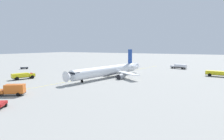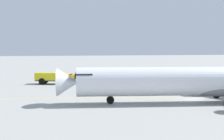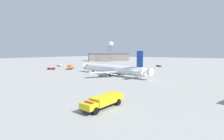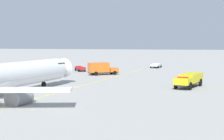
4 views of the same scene
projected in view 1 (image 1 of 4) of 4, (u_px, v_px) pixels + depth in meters
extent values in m
plane|color=#9E9E99|center=(99.00, 77.00, 84.99)|extent=(600.00, 600.00, 0.00)
cylinder|color=white|center=(108.00, 71.00, 83.83)|extent=(39.30, 11.27, 4.08)
cone|color=white|center=(69.00, 76.00, 67.87)|extent=(3.67, 4.37, 3.88)
cone|color=white|center=(134.00, 66.00, 99.98)|extent=(4.57, 4.15, 3.47)
cube|color=black|center=(74.00, 73.00, 69.45)|extent=(3.00, 3.85, 0.70)
ellipsoid|color=slate|center=(111.00, 73.00, 85.47)|extent=(14.56, 6.22, 2.24)
cube|color=#193D93|center=(130.00, 56.00, 96.39)|extent=(3.19, 0.83, 6.99)
cube|color=white|center=(135.00, 66.00, 95.01)|extent=(3.40, 4.97, 0.20)
cube|color=white|center=(125.00, 65.00, 98.91)|extent=(3.40, 4.97, 0.20)
cube|color=white|center=(128.00, 73.00, 80.93)|extent=(10.20, 12.58, 0.28)
cube|color=white|center=(98.00, 70.00, 91.74)|extent=(6.30, 13.47, 0.28)
cylinder|color=gray|center=(121.00, 77.00, 80.53)|extent=(3.65, 3.06, 2.51)
cylinder|color=black|center=(118.00, 77.00, 79.24)|extent=(0.54, 2.12, 2.13)
cylinder|color=gray|center=(98.00, 74.00, 88.87)|extent=(3.65, 3.06, 2.51)
cylinder|color=black|center=(95.00, 75.00, 87.58)|extent=(0.54, 2.12, 2.13)
cylinder|color=#9EA0A5|center=(82.00, 79.00, 72.60)|extent=(0.20, 0.20, 1.86)
cylinder|color=black|center=(82.00, 81.00, 72.71)|extent=(1.14, 0.50, 1.10)
cylinder|color=#9EA0A5|center=(117.00, 75.00, 83.36)|extent=(0.20, 0.20, 1.86)
cylinder|color=black|center=(117.00, 77.00, 83.47)|extent=(1.14, 0.50, 1.10)
cylinder|color=#9EA0A5|center=(105.00, 73.00, 87.70)|extent=(0.20, 0.20, 1.86)
cylinder|color=black|center=(105.00, 75.00, 87.81)|extent=(1.14, 0.50, 1.10)
cube|color=red|center=(0.00, 104.00, 42.55)|extent=(3.78, 3.34, 0.70)
cylinder|color=black|center=(6.00, 105.00, 43.43)|extent=(0.79, 0.65, 0.76)
cube|color=#232326|center=(178.00, 68.00, 118.42)|extent=(5.35, 10.14, 0.20)
cube|color=silver|center=(173.00, 66.00, 121.12)|extent=(3.26, 3.12, 1.10)
cube|color=black|center=(171.00, 66.00, 121.90)|extent=(2.11, 0.79, 0.62)
cylinder|color=silver|center=(180.00, 66.00, 117.32)|extent=(4.40, 7.64, 2.12)
cylinder|color=black|center=(172.00, 68.00, 120.11)|extent=(0.62, 1.13, 1.10)
cylinder|color=black|center=(174.00, 67.00, 121.87)|extent=(0.62, 1.13, 1.10)
cylinder|color=black|center=(182.00, 68.00, 115.21)|extent=(0.62, 1.13, 1.10)
cylinder|color=black|center=(184.00, 68.00, 116.97)|extent=(0.62, 1.13, 1.10)
cube|color=#232326|center=(11.00, 93.00, 53.50)|extent=(6.00, 7.45, 0.20)
cube|color=orange|center=(0.00, 91.00, 53.18)|extent=(3.30, 3.26, 1.00)
cube|color=orange|center=(15.00, 89.00, 53.47)|extent=(4.90, 5.60, 2.40)
cylinder|color=black|center=(3.00, 93.00, 54.47)|extent=(0.79, 0.98, 1.00)
cylinder|color=black|center=(18.00, 95.00, 52.54)|extent=(0.79, 0.98, 1.00)
cylinder|color=black|center=(21.00, 92.00, 54.95)|extent=(0.79, 0.98, 1.00)
cube|color=#232326|center=(24.00, 68.00, 116.77)|extent=(4.48, 3.47, 0.20)
cube|color=#2D333D|center=(22.00, 68.00, 115.94)|extent=(2.02, 2.22, 0.70)
cube|color=black|center=(21.00, 68.00, 115.65)|extent=(0.83, 1.38, 0.39)
cube|color=#2D333D|center=(26.00, 68.00, 117.11)|extent=(3.33, 2.97, 0.60)
cylinder|color=black|center=(22.00, 69.00, 115.23)|extent=(0.69, 0.56, 0.64)
cylinder|color=black|center=(21.00, 69.00, 116.78)|extent=(0.69, 0.56, 0.64)
cylinder|color=black|center=(27.00, 69.00, 116.72)|extent=(0.69, 0.56, 0.64)
cylinder|color=black|center=(27.00, 68.00, 118.26)|extent=(0.69, 0.56, 0.64)
cube|color=#232326|center=(24.00, 77.00, 80.65)|extent=(9.30, 5.13, 0.20)
cube|color=yellow|center=(32.00, 75.00, 82.77)|extent=(3.15, 3.32, 1.20)
cube|color=black|center=(34.00, 74.00, 83.48)|extent=(0.82, 2.15, 0.67)
cube|color=yellow|center=(20.00, 75.00, 79.68)|extent=(6.98, 4.66, 1.60)
cube|color=red|center=(31.00, 73.00, 82.69)|extent=(1.18, 1.97, 0.16)
cylinder|color=black|center=(30.00, 76.00, 83.75)|extent=(1.41, 0.73, 1.40)
cylinder|color=black|center=(32.00, 77.00, 81.78)|extent=(1.41, 0.73, 1.40)
cylinder|color=black|center=(15.00, 78.00, 79.73)|extent=(1.41, 0.73, 1.40)
cylinder|color=black|center=(17.00, 79.00, 77.75)|extent=(1.41, 0.73, 1.40)
cube|color=#232326|center=(218.00, 75.00, 87.19)|extent=(3.31, 10.75, 0.20)
cube|color=yellow|center=(215.00, 73.00, 87.79)|extent=(3.56, 8.19, 1.60)
cylinder|color=black|center=(210.00, 74.00, 90.27)|extent=(0.38, 1.42, 1.40)
cylinder|color=black|center=(210.00, 75.00, 87.81)|extent=(0.38, 1.42, 1.40)
cube|color=yellow|center=(98.00, 76.00, 87.88)|extent=(120.52, 20.52, 0.01)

